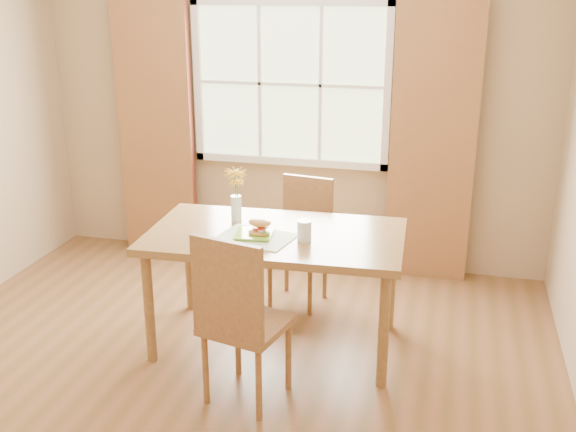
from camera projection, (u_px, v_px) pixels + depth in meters
The scene contains 12 objects.
room at pixel (209, 158), 3.71m from camera, with size 4.24×3.84×2.74m.
window at pixel (290, 84), 5.38m from camera, with size 1.62×0.06×1.32m.
curtain_left at pixel (156, 129), 5.69m from camera, with size 0.65×0.08×2.20m, color #5E2016.
curtain_right at pixel (433, 144), 5.16m from camera, with size 0.65×0.08×2.20m, color #5E2016.
dining_table at pixel (276, 245), 4.25m from camera, with size 1.64×0.97×0.78m.
chair_near at pixel (238, 314), 3.66m from camera, with size 0.51×0.51×1.02m.
chair_far at pixel (302, 235), 4.95m from camera, with size 0.44×0.44×0.93m.
placemat at pixel (256, 237), 4.14m from camera, with size 0.45×0.33×0.01m, color beige.
plate at pixel (254, 235), 4.16m from camera, with size 0.22×0.22×0.01m, color #7CBA2E.
croissant_sandwich at pixel (260, 227), 4.11m from camera, with size 0.16×0.11×0.11m.
water_glass at pixel (304, 231), 4.07m from camera, with size 0.09×0.09×0.13m.
flower_vase at pixel (236, 190), 4.36m from camera, with size 0.15×0.15×0.36m.
Camera 1 is at (1.31, -3.40, 2.26)m, focal length 42.00 mm.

